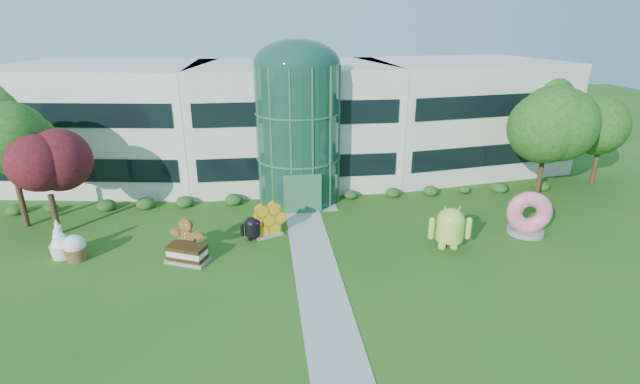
{
  "coord_description": "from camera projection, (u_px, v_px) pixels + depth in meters",
  "views": [
    {
      "loc": [
        -2.55,
        -20.66,
        12.59
      ],
      "look_at": [
        0.83,
        6.0,
        2.6
      ],
      "focal_mm": 26.0,
      "sensor_mm": 36.0,
      "label": 1
    }
  ],
  "objects": [
    {
      "name": "android_green",
      "position": [
        450.0,
        225.0,
        26.74
      ],
      "size": [
        2.79,
        2.05,
        2.93
      ],
      "primitive_type": null,
      "rotation": [
        0.0,
        0.0,
        -0.13
      ],
      "color": "#ABD343",
      "rests_on": "ground"
    },
    {
      "name": "froyo",
      "position": [
        60.0,
        239.0,
        25.84
      ],
      "size": [
        1.45,
        1.45,
        2.27
      ],
      "primitive_type": null,
      "rotation": [
        0.0,
        0.0,
        -0.1
      ],
      "color": "white",
      "rests_on": "ground"
    },
    {
      "name": "tree_red",
      "position": [
        49.0,
        189.0,
        27.99
      ],
      "size": [
        4.0,
        4.0,
        6.0
      ],
      "primitive_type": null,
      "color": "#3F0C14",
      "rests_on": "ground"
    },
    {
      "name": "cupcake",
      "position": [
        75.0,
        248.0,
        25.62
      ],
      "size": [
        1.42,
        1.42,
        1.53
      ],
      "primitive_type": null,
      "rotation": [
        0.0,
        0.0,
        -0.12
      ],
      "color": "white",
      "rests_on": "ground"
    },
    {
      "name": "walkway",
      "position": [
        314.0,
        261.0,
        25.75
      ],
      "size": [
        2.4,
        20.0,
        0.04
      ],
      "primitive_type": "cube",
      "color": "#9E9E93",
      "rests_on": "ground"
    },
    {
      "name": "android_black",
      "position": [
        252.0,
        227.0,
        28.0
      ],
      "size": [
        1.77,
        1.43,
        1.75
      ],
      "primitive_type": null,
      "rotation": [
        0.0,
        0.0,
        0.29
      ],
      "color": "black",
      "rests_on": "ground"
    },
    {
      "name": "ice_cream_sandwich",
      "position": [
        187.0,
        254.0,
        25.51
      ],
      "size": [
        2.55,
        1.97,
        1.02
      ],
      "primitive_type": null,
      "rotation": [
        0.0,
        0.0,
        -0.42
      ],
      "color": "black",
      "rests_on": "ground"
    },
    {
      "name": "building",
      "position": [
        292.0,
        120.0,
        39.01
      ],
      "size": [
        46.0,
        15.0,
        9.3
      ],
      "primitive_type": null,
      "color": "beige",
      "rests_on": "ground"
    },
    {
      "name": "donut",
      "position": [
        528.0,
        212.0,
        28.66
      ],
      "size": [
        3.0,
        1.99,
        2.86
      ],
      "primitive_type": null,
      "rotation": [
        0.0,
        0.0,
        -0.26
      ],
      "color": "#E15583",
      "rests_on": "ground"
    },
    {
      "name": "atrium",
      "position": [
        298.0,
        134.0,
        33.35
      ],
      "size": [
        6.0,
        6.0,
        9.8
      ],
      "primitive_type": "cylinder",
      "color": "#194738",
      "rests_on": "ground"
    },
    {
      "name": "gingerbread",
      "position": [
        187.0,
        236.0,
        26.27
      ],
      "size": [
        2.58,
        1.85,
        2.23
      ],
      "primitive_type": null,
      "rotation": [
        0.0,
        0.0,
        -0.43
      ],
      "color": "brown",
      "rests_on": "ground"
    },
    {
      "name": "honeycomb",
      "position": [
        268.0,
        221.0,
        28.46
      ],
      "size": [
        2.7,
        1.83,
        2.0
      ],
      "primitive_type": null,
      "rotation": [
        0.0,
        0.0,
        0.4
      ],
      "color": "#F4A818",
      "rests_on": "ground"
    },
    {
      "name": "trees_backdrop",
      "position": [
        297.0,
        140.0,
        34.52
      ],
      "size": [
        52.0,
        8.0,
        8.4
      ],
      "primitive_type": null,
      "color": "#114512",
      "rests_on": "ground"
    },
    {
      "name": "ground",
      "position": [
        319.0,
        280.0,
        23.9
      ],
      "size": [
        140.0,
        140.0,
        0.0
      ],
      "primitive_type": "plane",
      "color": "#215114",
      "rests_on": "ground"
    }
  ]
}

